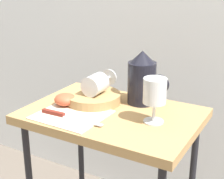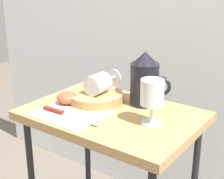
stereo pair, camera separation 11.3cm
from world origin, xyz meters
TOP-DOWN VIEW (x-y plane):
  - curtain_drape at (0.00, 0.53)m, footprint 2.40×0.03m
  - table at (0.00, 0.00)m, footprint 0.58×0.40m
  - linen_napkin at (-0.10, -0.09)m, footprint 0.22×0.20m
  - basket_tray at (-0.10, 0.04)m, footprint 0.20×0.20m
  - pitcher at (0.05, 0.13)m, footprint 0.15×0.10m
  - wine_glass_upright at (0.15, -0.01)m, footprint 0.07×0.07m
  - wine_glass_tipped_near at (-0.09, 0.04)m, footprint 0.07×0.14m
  - apple_half_left at (-0.17, -0.04)m, footprint 0.08×0.08m
  - knife at (-0.12, -0.12)m, footprint 0.23×0.02m

SIDE VIEW (x-z plane):
  - table at x=0.00m, z-range 0.26..0.95m
  - linen_napkin at x=-0.10m, z-range 0.68..0.68m
  - knife at x=-0.12m, z-range 0.68..0.69m
  - basket_tray at x=-0.10m, z-range 0.68..0.72m
  - apple_half_left at x=-0.17m, z-range 0.68..0.73m
  - wine_glass_tipped_near at x=-0.09m, z-range 0.72..0.79m
  - pitcher at x=0.05m, z-range 0.66..0.85m
  - wine_glass_upright at x=0.15m, z-range 0.70..0.85m
  - curtain_drape at x=0.00m, z-range 0.00..2.02m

